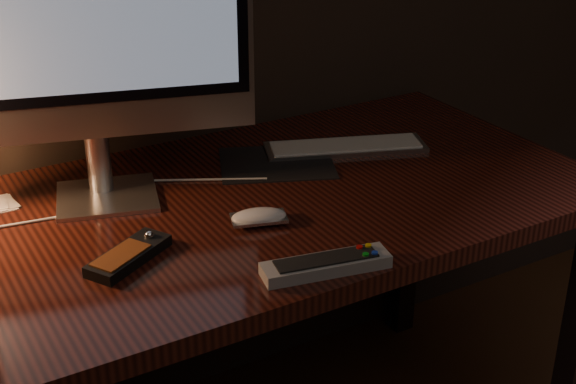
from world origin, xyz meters
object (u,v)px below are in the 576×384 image
mouse (259,219)px  media_remote (129,255)px  keyboard (345,146)px  monitor (89,14)px  tv_remote (326,264)px  desk (208,247)px

mouse → media_remote: media_remote is taller
keyboard → media_remote: 0.66m
monitor → tv_remote: monitor is taller
tv_remote → desk: bearing=108.4°
mouse → tv_remote: bearing=-67.7°
desk → media_remote: (-0.23, -0.19, 0.14)m
keyboard → media_remote: bearing=-138.3°
monitor → tv_remote: 0.63m
tv_remote → keyboard: bearing=64.0°
monitor → keyboard: 0.68m
media_remote → tv_remote: size_ratio=0.76×
desk → tv_remote: size_ratio=6.87×
desk → tv_remote: tv_remote is taller
keyboard → tv_remote: bearing=-106.5°
keyboard → tv_remote: size_ratio=1.61×
monitor → tv_remote: size_ratio=2.76×
desk → media_remote: bearing=-141.6°
desk → keyboard: 0.41m
keyboard → media_remote: size_ratio=2.12×
monitor → mouse: monitor is taller
desk → tv_remote: (0.05, -0.39, 0.14)m
mouse → tv_remote: 0.21m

